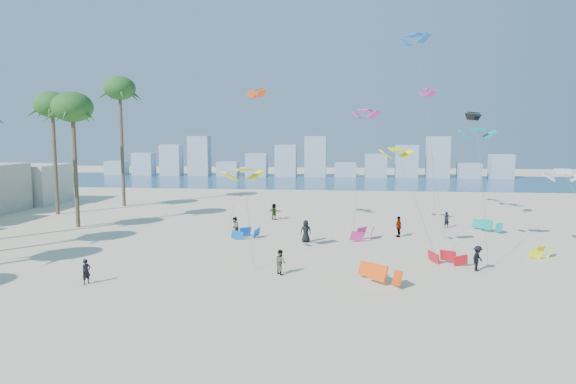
# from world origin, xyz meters

# --- Properties ---
(ground) EXTENTS (220.00, 220.00, 0.00)m
(ground) POSITION_xyz_m (0.00, 0.00, 0.00)
(ground) COLOR beige
(ground) RESTS_ON ground
(ocean) EXTENTS (220.00, 220.00, 0.00)m
(ocean) POSITION_xyz_m (0.00, 72.00, 0.01)
(ocean) COLOR navy
(ocean) RESTS_ON ground
(kitesurfer_near) EXTENTS (0.58, 0.66, 1.53)m
(kitesurfer_near) POSITION_xyz_m (-8.00, 5.67, 0.76)
(kitesurfer_near) COLOR black
(kitesurfer_near) RESTS_ON ground
(kitesurfer_mid) EXTENTS (0.96, 0.99, 1.60)m
(kitesurfer_mid) POSITION_xyz_m (3.28, 9.07, 0.80)
(kitesurfer_mid) COLOR gray
(kitesurfer_mid) RESTS_ON ground
(kitesurfers_far) EXTENTS (19.84, 19.26, 1.86)m
(kitesurfers_far) POSITION_xyz_m (6.25, 20.69, 0.88)
(kitesurfers_far) COLOR black
(kitesurfers_far) RESTS_ON ground
(grounded_kites) EXTENTS (25.36, 20.66, 1.07)m
(grounded_kites) POSITION_xyz_m (11.69, 16.63, 0.48)
(grounded_kites) COLOR blue
(grounded_kites) RESTS_ON ground
(flying_kites) EXTENTS (31.96, 26.60, 18.55)m
(flying_kites) POSITION_xyz_m (13.31, 22.42, 10.91)
(flying_kites) COLOR #FFFC0D
(flying_kites) RESTS_ON ground
(distant_skyline) EXTENTS (85.00, 3.00, 8.40)m
(distant_skyline) POSITION_xyz_m (-1.19, 82.00, 3.09)
(distant_skyline) COLOR #9EADBF
(distant_skyline) RESTS_ON ground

